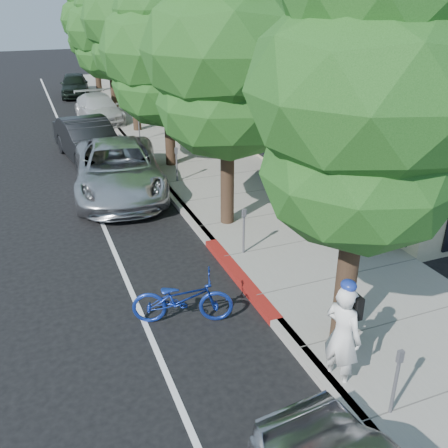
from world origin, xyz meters
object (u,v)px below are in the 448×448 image
white_pickup (99,109)px  dark_suv_far (75,85)px  street_tree_3 (130,21)px  dark_sedan (88,140)px  street_tree_0 (368,98)px  street_tree_4 (108,31)px  cyclist (343,336)px  street_tree_5 (92,21)px  pedestrian (286,165)px  street_tree_2 (166,51)px  bicycle (183,299)px  street_tree_1 (228,54)px  silver_suv (118,169)px

white_pickup → dark_suv_far: 8.21m
street_tree_3 → white_pickup: 5.64m
dark_suv_far → dark_sedan: bearing=-87.8°
dark_sedan → dark_suv_far: dark_sedan is taller
street_tree_0 → white_pickup: size_ratio=1.57×
street_tree_4 → street_tree_0: bearing=-90.0°
street_tree_0 → street_tree_3: street_tree_3 is taller
cyclist → white_pickup: size_ratio=0.41×
street_tree_0 → dark_sedan: size_ratio=1.49×
street_tree_5 → pedestrian: 22.56m
street_tree_2 → cyclist: bearing=-92.9°
street_tree_3 → bicycle: street_tree_3 is taller
street_tree_5 → pedestrian: (3.01, -22.05, -3.72)m
dark_sedan → street_tree_1: bearing=-78.1°
street_tree_4 → white_pickup: street_tree_4 is taller
street_tree_3 → street_tree_4: 6.05m
street_tree_4 → silver_suv: size_ratio=1.16×
cyclist → street_tree_2: bearing=-21.5°
pedestrian → dark_suv_far: bearing=-82.7°
dark_sedan → white_pickup: (1.49, 6.81, -0.14)m
street_tree_4 → cyclist: street_tree_4 is taller
street_tree_0 → pedestrian: 9.37m
dark_sedan → pedestrian: 8.63m
street_tree_3 → silver_suv: 9.44m
street_tree_2 → street_tree_4: (0.00, 12.00, -0.04)m
street_tree_3 → street_tree_4: size_ratio=1.13×
street_tree_0 → cyclist: bearing=-125.2°
street_tree_1 → cyclist: bearing=-95.4°
bicycle → street_tree_4: bearing=12.0°
street_tree_0 → bicycle: size_ratio=3.60×
street_tree_2 → dark_sedan: bearing=142.1°
silver_suv → pedestrian: (5.48, -2.05, 0.09)m
street_tree_4 → street_tree_2: bearing=-90.0°
street_tree_1 → street_tree_2: street_tree_1 is taller
dark_suv_far → street_tree_4: bearing=-65.3°
cyclist → dark_suv_far: cyclist is taller
street_tree_1 → pedestrian: street_tree_1 is taller
white_pickup → dark_sedan: bearing=-105.7°
street_tree_5 → silver_suv: (-2.46, -20.00, -3.81)m
street_tree_2 → dark_suv_far: 17.74m
street_tree_2 → pedestrian: bearing=-53.3°
dark_sedan → silver_suv: bearing=-91.7°
street_tree_1 → street_tree_5: street_tree_1 is taller
street_tree_3 → pedestrian: (3.01, -10.05, -4.27)m
white_pickup → street_tree_2: bearing=-84.6°
street_tree_5 → street_tree_0: bearing=-90.0°
street_tree_5 → silver_suv: street_tree_5 is taller
street_tree_3 → street_tree_5: 12.01m
cyclist → dark_suv_far: bearing=-16.5°
street_tree_0 → street_tree_4: (0.00, 24.00, -0.46)m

